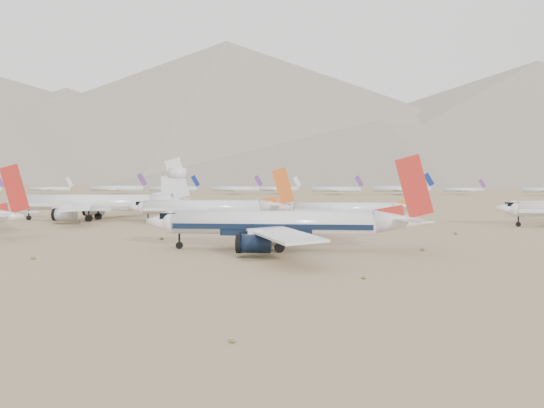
{
  "coord_description": "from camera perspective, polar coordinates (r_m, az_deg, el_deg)",
  "views": [
    {
      "loc": [
        4.1,
        -101.06,
        14.2
      ],
      "look_at": [
        -7.39,
        35.82,
        7.0
      ],
      "focal_mm": 35.0,
      "sensor_mm": 36.0,
      "label": 1
    }
  ],
  "objects": [
    {
      "name": "desert_scrub",
      "position": [
        70.7,
        -4.21,
        -8.36
      ],
      "size": [
        261.14,
        121.67,
        0.63
      ],
      "color": "brown",
      "rests_on": "ground"
    },
    {
      "name": "distant_storage_row",
      "position": [
        410.79,
        3.98,
        1.62
      ],
      "size": [
        519.99,
        56.95,
        14.98
      ],
      "color": "silver",
      "rests_on": "ground"
    },
    {
      "name": "ground",
      "position": [
        102.13,
        2.46,
        -4.99
      ],
      "size": [
        7000.0,
        7000.0,
        0.0
      ],
      "primitive_type": "plane",
      "color": "#896C50",
      "rests_on": "ground"
    },
    {
      "name": "row2_gold_tail",
      "position": [
        164.83,
        8.22,
        -0.55
      ],
      "size": [
        41.09,
        40.19,
        14.63
      ],
      "color": "silver",
      "rests_on": "ground"
    },
    {
      "name": "main_airliner",
      "position": [
        101.79,
        1.36,
        -2.15
      ],
      "size": [
        52.12,
        50.91,
        18.39
      ],
      "color": "silver",
      "rests_on": "ground"
    },
    {
      "name": "mountain_range",
      "position": [
        1759.16,
        7.01,
        8.72
      ],
      "size": [
        7354.0,
        3024.0,
        470.0
      ],
      "color": "slate",
      "rests_on": "ground"
    },
    {
      "name": "row2_white_trijet",
      "position": [
        178.16,
        -18.23,
        0.16
      ],
      "size": [
        56.93,
        55.64,
        20.17
      ],
      "color": "silver",
      "rests_on": "ground"
    },
    {
      "name": "row2_orange_tail",
      "position": [
        158.66,
        -6.8,
        -0.44
      ],
      "size": [
        47.35,
        46.32,
        16.89
      ],
      "color": "silver",
      "rests_on": "ground"
    }
  ]
}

